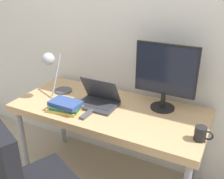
{
  "coord_description": "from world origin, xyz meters",
  "views": [
    {
      "loc": [
        0.85,
        -1.27,
        1.72
      ],
      "look_at": [
        0.05,
        0.31,
        0.91
      ],
      "focal_mm": 42.0,
      "sensor_mm": 36.0,
      "label": 1
    }
  ],
  "objects_px": {
    "monitor": "(165,74)",
    "desk_lamp": "(53,68)",
    "book_stack": "(65,106)",
    "laptop": "(98,100)",
    "mug": "(201,134)"
  },
  "relations": [
    {
      "from": "laptop",
      "to": "desk_lamp",
      "type": "bearing_deg",
      "value": -175.51
    },
    {
      "from": "desk_lamp",
      "to": "mug",
      "type": "bearing_deg",
      "value": -4.44
    },
    {
      "from": "laptop",
      "to": "book_stack",
      "type": "bearing_deg",
      "value": -131.99
    },
    {
      "from": "monitor",
      "to": "laptop",
      "type": "bearing_deg",
      "value": -159.0
    },
    {
      "from": "monitor",
      "to": "book_stack",
      "type": "distance_m",
      "value": 0.8
    },
    {
      "from": "laptop",
      "to": "book_stack",
      "type": "relative_size",
      "value": 1.16
    },
    {
      "from": "book_stack",
      "to": "mug",
      "type": "distance_m",
      "value": 1.0
    },
    {
      "from": "monitor",
      "to": "desk_lamp",
      "type": "bearing_deg",
      "value": -166.33
    },
    {
      "from": "desk_lamp",
      "to": "book_stack",
      "type": "xyz_separation_m",
      "value": [
        0.23,
        -0.17,
        -0.22
      ]
    },
    {
      "from": "monitor",
      "to": "book_stack",
      "type": "relative_size",
      "value": 1.91
    },
    {
      "from": "monitor",
      "to": "desk_lamp",
      "type": "relative_size",
      "value": 1.29
    },
    {
      "from": "monitor",
      "to": "book_stack",
      "type": "bearing_deg",
      "value": -149.82
    },
    {
      "from": "laptop",
      "to": "monitor",
      "type": "distance_m",
      "value": 0.56
    },
    {
      "from": "desk_lamp",
      "to": "book_stack",
      "type": "bearing_deg",
      "value": -35.94
    },
    {
      "from": "monitor",
      "to": "desk_lamp",
      "type": "xyz_separation_m",
      "value": [
        -0.88,
        -0.21,
        -0.03
      ]
    }
  ]
}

